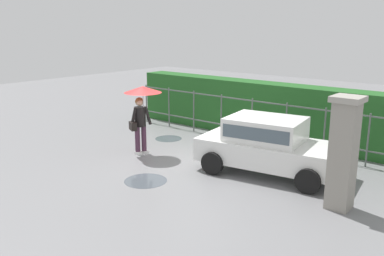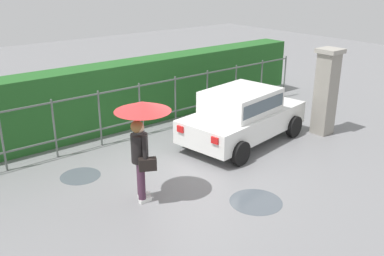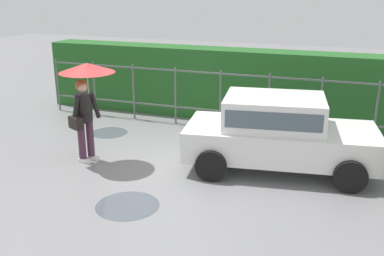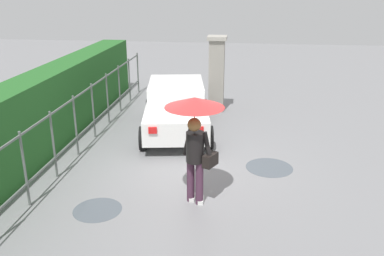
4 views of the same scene
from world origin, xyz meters
The scene contains 7 objects.
ground_plane centered at (0.00, 0.00, 0.00)m, with size 40.00×40.00×0.00m, color slate.
car centered at (2.08, 0.47, 0.80)m, with size 3.92×2.32×1.48m.
pedestrian centered at (-1.64, -0.49, 1.58)m, with size 1.11×1.11×2.07m.
fence_section centered at (0.85, 2.63, 0.83)m, with size 11.12×0.05×1.50m.
hedge_row centered at (0.85, 3.62, 0.95)m, with size 12.07×0.90×1.90m, color #235B23.
puddle_near centered at (0.04, -2.01, 0.00)m, with size 1.08×1.08×0.00m, color #4C545B.
puddle_far centered at (-2.24, 1.28, 0.00)m, with size 0.92×0.92×0.00m, color #4C545B.
Camera 3 is at (3.43, -7.99, 3.55)m, focal length 42.05 mm.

